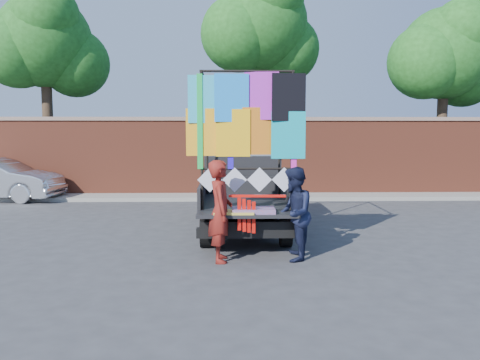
{
  "coord_description": "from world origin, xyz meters",
  "views": [
    {
      "loc": [
        -0.16,
        -8.5,
        2.15
      ],
      "look_at": [
        0.05,
        -0.1,
        1.27
      ],
      "focal_mm": 35.0,
      "sensor_mm": 36.0,
      "label": 1
    }
  ],
  "objects": [
    {
      "name": "woman",
      "position": [
        -0.3,
        -0.9,
        0.84
      ],
      "size": [
        0.44,
        0.64,
        1.68
      ],
      "primitive_type": "imported",
      "rotation": [
        0.0,
        0.0,
        1.64
      ],
      "color": "maroon",
      "rests_on": "ground"
    },
    {
      "name": "tree_mid",
      "position": [
        1.02,
        8.12,
        5.7
      ],
      "size": [
        4.2,
        3.3,
        7.73
      ],
      "color": "#38281C",
      "rests_on": "ground"
    },
    {
      "name": "tree_left",
      "position": [
        -6.48,
        8.12,
        5.12
      ],
      "size": [
        4.2,
        3.3,
        7.05
      ],
      "color": "#38281C",
      "rests_on": "ground"
    },
    {
      "name": "streamer_bundle",
      "position": [
        0.21,
        -0.88,
        0.9
      ],
      "size": [
        0.94,
        0.08,
        0.65
      ],
      "color": "red",
      "rests_on": "ground"
    },
    {
      "name": "ground",
      "position": [
        0.0,
        0.0,
        0.0
      ],
      "size": [
        90.0,
        90.0,
        0.0
      ],
      "primitive_type": "plane",
      "color": "#38383A",
      "rests_on": "ground"
    },
    {
      "name": "man",
      "position": [
        0.92,
        -0.85,
        0.78
      ],
      "size": [
        0.71,
        0.85,
        1.56
      ],
      "primitive_type": "imported",
      "rotation": [
        0.0,
        0.0,
        -1.73
      ],
      "color": "#141934",
      "rests_on": "ground"
    },
    {
      "name": "curb",
      "position": [
        0.0,
        6.3,
        0.06
      ],
      "size": [
        30.0,
        1.2,
        0.12
      ],
      "primitive_type": "cube",
      "color": "gray",
      "rests_on": "ground"
    },
    {
      "name": "pickup_truck",
      "position": [
        0.16,
        2.05,
        0.8
      ],
      "size": [
        2.02,
        5.06,
        3.19
      ],
      "color": "black",
      "rests_on": "ground"
    },
    {
      "name": "brick_wall",
      "position": [
        0.0,
        7.0,
        1.33
      ],
      "size": [
        30.0,
        0.45,
        2.61
      ],
      "color": "brown",
      "rests_on": "ground"
    },
    {
      "name": "tree_right",
      "position": [
        7.52,
        8.12,
        4.75
      ],
      "size": [
        4.2,
        3.3,
        6.62
      ],
      "color": "#38281C",
      "rests_on": "ground"
    }
  ]
}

